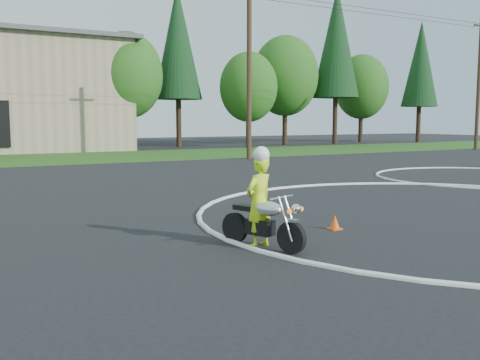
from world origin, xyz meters
TOP-DOWN VIEW (x-y plane):
  - grass_strip at (0.00, 27.00)m, footprint 120.00×10.00m
  - course_markings at (2.17, 4.35)m, footprint 19.05×19.05m
  - primary_motorcycle at (-5.69, 2.28)m, footprint 0.79×1.77m
  - rider_primary_grp at (-5.70, 2.41)m, footprint 0.69×0.56m
  - treeline at (14.78, 34.61)m, footprint 38.20×8.10m
  - utility_poles at (5.00, 21.00)m, footprint 41.60×1.12m

SIDE VIEW (x-z plane):
  - course_markings at x=2.17m, z-range -0.05..0.07m
  - grass_strip at x=0.00m, z-range 0.00..0.02m
  - primary_motorcycle at x=-5.69m, z-range -0.01..0.95m
  - rider_primary_grp at x=-5.70m, z-range -0.03..1.76m
  - utility_poles at x=5.00m, z-range 0.20..10.20m
  - treeline at x=14.78m, z-range -0.64..13.88m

